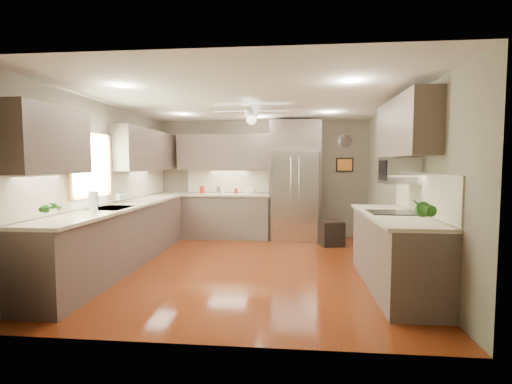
% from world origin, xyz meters
% --- Properties ---
extents(floor, '(5.00, 5.00, 0.00)m').
position_xyz_m(floor, '(0.00, 0.00, 0.00)').
color(floor, '#52270B').
rests_on(floor, ground).
extents(ceiling, '(5.00, 5.00, 0.00)m').
position_xyz_m(ceiling, '(0.00, 0.00, 2.50)').
color(ceiling, white).
rests_on(ceiling, ground).
extents(wall_back, '(4.50, 0.00, 4.50)m').
position_xyz_m(wall_back, '(0.00, 2.50, 1.25)').
color(wall_back, '#6C6352').
rests_on(wall_back, ground).
extents(wall_front, '(4.50, 0.00, 4.50)m').
position_xyz_m(wall_front, '(0.00, -2.50, 1.25)').
color(wall_front, '#6C6352').
rests_on(wall_front, ground).
extents(wall_left, '(0.00, 5.00, 5.00)m').
position_xyz_m(wall_left, '(-2.25, 0.00, 1.25)').
color(wall_left, '#6C6352').
rests_on(wall_left, ground).
extents(wall_right, '(0.00, 5.00, 5.00)m').
position_xyz_m(wall_right, '(2.25, 0.00, 1.25)').
color(wall_right, '#6C6352').
rests_on(wall_right, ground).
extents(canister_a, '(0.11, 0.11, 0.16)m').
position_xyz_m(canister_a, '(-1.27, 2.19, 1.02)').
color(canister_a, maroon).
rests_on(canister_a, back_run).
extents(canister_b, '(0.10, 0.10, 0.16)m').
position_xyz_m(canister_b, '(-0.92, 2.24, 1.01)').
color(canister_b, silver).
rests_on(canister_b, back_run).
extents(canister_c, '(0.13, 0.13, 0.16)m').
position_xyz_m(canister_c, '(-0.81, 2.23, 1.03)').
color(canister_c, beige).
rests_on(canister_c, back_run).
extents(canister_d, '(0.08, 0.08, 0.11)m').
position_xyz_m(canister_d, '(-0.54, 2.19, 1.00)').
color(canister_d, maroon).
rests_on(canister_d, back_run).
extents(soap_bottle, '(0.11, 0.12, 0.21)m').
position_xyz_m(soap_bottle, '(-2.08, 0.14, 1.04)').
color(soap_bottle, white).
rests_on(soap_bottle, left_run).
extents(potted_plant_left, '(0.16, 0.12, 0.30)m').
position_xyz_m(potted_plant_left, '(-1.96, -1.79, 1.09)').
color(potted_plant_left, '#27621C').
rests_on(potted_plant_left, left_run).
extents(potted_plant_right, '(0.23, 0.20, 0.36)m').
position_xyz_m(potted_plant_right, '(1.92, -1.76, 1.12)').
color(potted_plant_right, '#27621C').
rests_on(potted_plant_right, right_run).
extents(bowl, '(0.25, 0.25, 0.05)m').
position_xyz_m(bowl, '(-0.23, 2.21, 0.97)').
color(bowl, beige).
rests_on(bowl, back_run).
extents(left_run, '(0.65, 4.70, 1.45)m').
position_xyz_m(left_run, '(-1.95, 0.15, 0.48)').
color(left_run, brown).
rests_on(left_run, ground).
extents(back_run, '(1.85, 0.65, 1.45)m').
position_xyz_m(back_run, '(-0.72, 2.20, 0.48)').
color(back_run, brown).
rests_on(back_run, ground).
extents(uppers, '(4.50, 4.70, 0.95)m').
position_xyz_m(uppers, '(-0.74, 0.71, 1.87)').
color(uppers, brown).
rests_on(uppers, wall_left).
extents(window, '(0.05, 1.12, 0.92)m').
position_xyz_m(window, '(-2.22, -0.50, 1.55)').
color(window, '#BFF2B2').
rests_on(window, wall_left).
extents(sink, '(0.50, 0.70, 0.32)m').
position_xyz_m(sink, '(-1.93, -0.50, 0.91)').
color(sink, silver).
rests_on(sink, left_run).
extents(refrigerator, '(1.06, 0.75, 2.45)m').
position_xyz_m(refrigerator, '(0.70, 2.16, 1.19)').
color(refrigerator, silver).
rests_on(refrigerator, ground).
extents(right_run, '(0.70, 2.20, 1.45)m').
position_xyz_m(right_run, '(1.93, -0.80, 0.48)').
color(right_run, brown).
rests_on(right_run, ground).
extents(microwave, '(0.43, 0.55, 0.34)m').
position_xyz_m(microwave, '(2.03, -0.55, 1.48)').
color(microwave, silver).
rests_on(microwave, wall_right).
extents(ceiling_fan, '(1.18, 1.18, 0.32)m').
position_xyz_m(ceiling_fan, '(-0.00, 0.30, 2.33)').
color(ceiling_fan, white).
rests_on(ceiling_fan, ceiling).
extents(recessed_lights, '(2.84, 3.14, 0.01)m').
position_xyz_m(recessed_lights, '(-0.04, 0.40, 2.49)').
color(recessed_lights, white).
rests_on(recessed_lights, ceiling).
extents(wall_clock, '(0.30, 0.03, 0.30)m').
position_xyz_m(wall_clock, '(1.75, 2.48, 2.05)').
color(wall_clock, white).
rests_on(wall_clock, wall_back).
extents(framed_print, '(0.36, 0.03, 0.30)m').
position_xyz_m(framed_print, '(1.75, 2.48, 1.55)').
color(framed_print, black).
rests_on(framed_print, wall_back).
extents(stool, '(0.50, 0.50, 0.48)m').
position_xyz_m(stool, '(1.40, 1.62, 0.24)').
color(stool, black).
rests_on(stool, ground).
extents(paper_towel, '(0.11, 0.11, 0.27)m').
position_xyz_m(paper_towel, '(-1.93, -0.97, 1.08)').
color(paper_towel, white).
rests_on(paper_towel, left_run).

